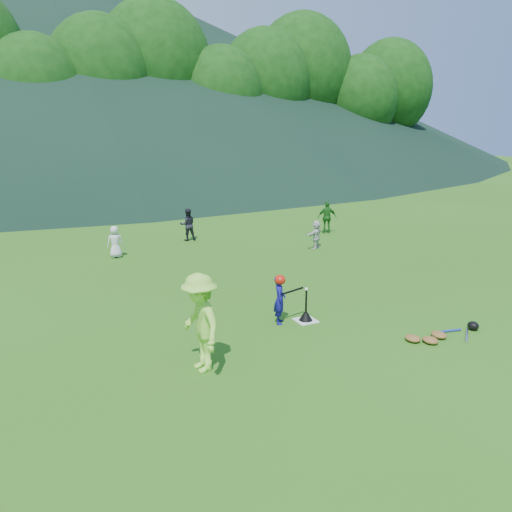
{
  "coord_description": "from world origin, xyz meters",
  "views": [
    {
      "loc": [
        -5.51,
        -8.77,
        4.15
      ],
      "look_at": [
        0.0,
        2.5,
        0.9
      ],
      "focal_mm": 35.0,
      "sensor_mm": 36.0,
      "label": 1
    }
  ],
  "objects_px": {
    "fielder_b": "(188,225)",
    "equipment_pile": "(439,335)",
    "fielder_d": "(316,234)",
    "batting_tee": "(306,315)",
    "fielder_c": "(327,217)",
    "adult_coach": "(200,323)",
    "home_plate": "(306,320)",
    "batter_child": "(280,300)",
    "fielder_a": "(115,242)"
  },
  "relations": [
    {
      "from": "fielder_c",
      "to": "adult_coach",
      "type": "bearing_deg",
      "value": 65.19
    },
    {
      "from": "batting_tee",
      "to": "fielder_c",
      "type": "bearing_deg",
      "value": 53.4
    },
    {
      "from": "batter_child",
      "to": "fielder_a",
      "type": "relative_size",
      "value": 1.02
    },
    {
      "from": "fielder_d",
      "to": "batting_tee",
      "type": "height_order",
      "value": "fielder_d"
    },
    {
      "from": "batter_child",
      "to": "fielder_b",
      "type": "height_order",
      "value": "fielder_b"
    },
    {
      "from": "fielder_d",
      "to": "batting_tee",
      "type": "relative_size",
      "value": 1.47
    },
    {
      "from": "fielder_a",
      "to": "fielder_d",
      "type": "bearing_deg",
      "value": 166.6
    },
    {
      "from": "adult_coach",
      "to": "batting_tee",
      "type": "bearing_deg",
      "value": 108.14
    },
    {
      "from": "adult_coach",
      "to": "equipment_pile",
      "type": "distance_m",
      "value": 4.94
    },
    {
      "from": "home_plate",
      "to": "batting_tee",
      "type": "distance_m",
      "value": 0.12
    },
    {
      "from": "adult_coach",
      "to": "equipment_pile",
      "type": "xyz_separation_m",
      "value": [
        4.8,
        -0.85,
        -0.81
      ]
    },
    {
      "from": "fielder_b",
      "to": "batter_child",
      "type": "bearing_deg",
      "value": 91.71
    },
    {
      "from": "fielder_a",
      "to": "equipment_pile",
      "type": "height_order",
      "value": "fielder_a"
    },
    {
      "from": "adult_coach",
      "to": "fielder_c",
      "type": "xyz_separation_m",
      "value": [
        8.55,
        8.8,
        -0.23
      ]
    },
    {
      "from": "fielder_c",
      "to": "equipment_pile",
      "type": "bearing_deg",
      "value": 88.14
    },
    {
      "from": "home_plate",
      "to": "fielder_b",
      "type": "relative_size",
      "value": 0.37
    },
    {
      "from": "fielder_b",
      "to": "batting_tee",
      "type": "height_order",
      "value": "fielder_b"
    },
    {
      "from": "fielder_a",
      "to": "fielder_d",
      "type": "relative_size",
      "value": 1.05
    },
    {
      "from": "fielder_a",
      "to": "batter_child",
      "type": "bearing_deg",
      "value": 107.98
    },
    {
      "from": "fielder_a",
      "to": "fielder_b",
      "type": "relative_size",
      "value": 0.86
    },
    {
      "from": "home_plate",
      "to": "fielder_b",
      "type": "distance_m",
      "value": 8.88
    },
    {
      "from": "fielder_b",
      "to": "equipment_pile",
      "type": "relative_size",
      "value": 0.67
    },
    {
      "from": "fielder_c",
      "to": "batter_child",
      "type": "bearing_deg",
      "value": 69.49
    },
    {
      "from": "home_plate",
      "to": "batter_child",
      "type": "bearing_deg",
      "value": 165.2
    },
    {
      "from": "fielder_d",
      "to": "equipment_pile",
      "type": "bearing_deg",
      "value": 46.26
    },
    {
      "from": "batter_child",
      "to": "fielder_c",
      "type": "xyz_separation_m",
      "value": [
        6.28,
        7.52,
        0.11
      ]
    },
    {
      "from": "equipment_pile",
      "to": "batting_tee",
      "type": "bearing_deg",
      "value": 134.71
    },
    {
      "from": "batting_tee",
      "to": "fielder_b",
      "type": "bearing_deg",
      "value": 88.34
    },
    {
      "from": "fielder_c",
      "to": "equipment_pile",
      "type": "relative_size",
      "value": 0.72
    },
    {
      "from": "batter_child",
      "to": "adult_coach",
      "type": "distance_m",
      "value": 2.63
    },
    {
      "from": "batting_tee",
      "to": "fielder_a",
      "type": "bearing_deg",
      "value": 109.78
    },
    {
      "from": "fielder_a",
      "to": "fielder_c",
      "type": "height_order",
      "value": "fielder_c"
    },
    {
      "from": "batter_child",
      "to": "home_plate",
      "type": "bearing_deg",
      "value": -76.0
    },
    {
      "from": "fielder_a",
      "to": "fielder_d",
      "type": "height_order",
      "value": "fielder_a"
    },
    {
      "from": "batter_child",
      "to": "equipment_pile",
      "type": "xyz_separation_m",
      "value": [
        2.53,
        -2.13,
        -0.47
      ]
    },
    {
      "from": "home_plate",
      "to": "batting_tee",
      "type": "relative_size",
      "value": 0.66
    },
    {
      "from": "home_plate",
      "to": "batting_tee",
      "type": "bearing_deg",
      "value": 0.0
    },
    {
      "from": "batting_tee",
      "to": "adult_coach",
      "type": "bearing_deg",
      "value": -158.35
    },
    {
      "from": "adult_coach",
      "to": "fielder_a",
      "type": "relative_size",
      "value": 1.68
    },
    {
      "from": "fielder_d",
      "to": "equipment_pile",
      "type": "distance_m",
      "value": 7.9
    },
    {
      "from": "batting_tee",
      "to": "batter_child",
      "type": "bearing_deg",
      "value": 165.2
    },
    {
      "from": "adult_coach",
      "to": "fielder_a",
      "type": "distance_m",
      "value": 8.61
    },
    {
      "from": "adult_coach",
      "to": "batting_tee",
      "type": "height_order",
      "value": "adult_coach"
    },
    {
      "from": "fielder_a",
      "to": "fielder_b",
      "type": "xyz_separation_m",
      "value": [
        2.94,
        1.39,
        0.08
      ]
    },
    {
      "from": "home_plate",
      "to": "adult_coach",
      "type": "bearing_deg",
      "value": -158.35
    },
    {
      "from": "fielder_d",
      "to": "batting_tee",
      "type": "distance_m",
      "value": 6.89
    },
    {
      "from": "adult_coach",
      "to": "fielder_a",
      "type": "height_order",
      "value": "adult_coach"
    },
    {
      "from": "fielder_b",
      "to": "equipment_pile",
      "type": "xyz_separation_m",
      "value": [
        1.7,
        -10.83,
        -0.54
      ]
    },
    {
      "from": "fielder_d",
      "to": "batting_tee",
      "type": "bearing_deg",
      "value": 26.0
    },
    {
      "from": "fielder_c",
      "to": "fielder_d",
      "type": "distance_m",
      "value": 2.7
    }
  ]
}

